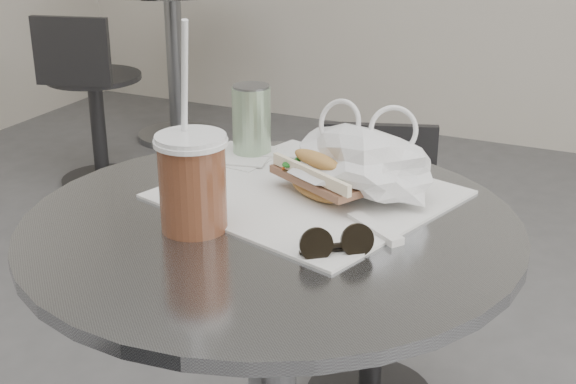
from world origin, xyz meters
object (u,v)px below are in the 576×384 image
at_px(drink_can, 252,121).
at_px(cafe_table, 272,372).
at_px(bg_chair, 93,110).
at_px(banh_mi, 316,177).
at_px(bg_table, 174,45).
at_px(chair_far, 374,286).
at_px(sunglasses, 336,245).
at_px(iced_coffee, 192,181).

bearing_deg(drink_can, cafe_table, -56.93).
bearing_deg(cafe_table, bg_chair, 135.86).
bearing_deg(cafe_table, banh_mi, 74.19).
bearing_deg(bg_table, chair_far, -45.01).
relative_size(bg_chair, banh_mi, 3.17).
height_order(bg_table, sunglasses, sunglasses).
distance_m(chair_far, banh_mi, 0.73).
relative_size(cafe_table, chair_far, 1.14).
height_order(bg_table, bg_chair, bg_table).
bearing_deg(bg_table, cafe_table, -53.97).
height_order(chair_far, banh_mi, banh_mi).
relative_size(bg_chair, drink_can, 5.41).
relative_size(bg_chair, sunglasses, 7.74).
relative_size(sunglasses, drink_can, 0.70).
relative_size(bg_table, iced_coffee, 2.39).
height_order(cafe_table, drink_can, drink_can).
distance_m(bg_table, iced_coffee, 2.75).
bearing_deg(drink_can, chair_far, 73.63).
xyz_separation_m(bg_table, bg_chair, (0.04, -0.68, -0.14)).
relative_size(bg_chair, iced_coffee, 2.34).
bearing_deg(cafe_table, drink_can, 123.07).
relative_size(cafe_table, drink_can, 5.65).
relative_size(chair_far, sunglasses, 7.10).
bearing_deg(bg_chair, iced_coffee, -62.47).
distance_m(banh_mi, iced_coffee, 0.22).
bearing_deg(drink_can, bg_chair, 137.83).
bearing_deg(banh_mi, bg_table, 155.98).
bearing_deg(banh_mi, chair_far, 125.85).
bearing_deg(sunglasses, iced_coffee, 141.78).
bearing_deg(chair_far, sunglasses, 85.13).
bearing_deg(chair_far, drink_can, 54.68).
distance_m(bg_chair, sunglasses, 2.37).
bearing_deg(iced_coffee, banh_mi, 56.61).
distance_m(iced_coffee, drink_can, 0.33).
bearing_deg(chair_far, iced_coffee, 67.50).
height_order(iced_coffee, drink_can, iced_coffee).
bearing_deg(banh_mi, drink_can, 171.09).
bearing_deg(drink_can, sunglasses, -47.20).
distance_m(chair_far, bg_chair, 1.75).
relative_size(iced_coffee, sunglasses, 3.30).
height_order(bg_chair, drink_can, drink_can).
relative_size(cafe_table, sunglasses, 8.09).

